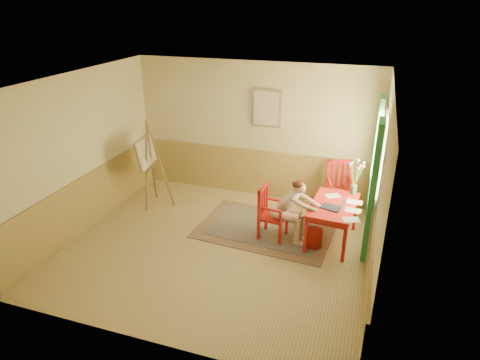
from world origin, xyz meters
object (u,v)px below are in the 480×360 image
(chair_back, at_px, (339,189))
(figure, at_px, (290,208))
(laptop, at_px, (335,206))
(chair_left, at_px, (271,213))
(easel, at_px, (148,156))
(table, at_px, (333,209))

(chair_back, relative_size, figure, 0.92)
(figure, bearing_deg, laptop, 3.12)
(chair_back, height_order, figure, figure)
(laptop, bearing_deg, chair_left, -178.95)
(chair_back, bearing_deg, chair_left, -130.14)
(chair_back, distance_m, laptop, 1.24)
(laptop, bearing_deg, easel, 172.98)
(chair_left, xyz_separation_m, easel, (-2.62, 0.47, 0.58))
(chair_back, bearing_deg, easel, -168.26)
(figure, height_order, laptop, figure)
(chair_left, distance_m, easel, 2.72)
(chair_left, height_order, laptop, chair_left)
(laptop, xyz_separation_m, easel, (-3.69, 0.45, 0.29))
(figure, bearing_deg, easel, 170.51)
(easel, bearing_deg, chair_back, 11.74)
(chair_back, xyz_separation_m, figure, (-0.70, -1.25, 0.10))
(laptop, bearing_deg, chair_back, 91.44)
(figure, xyz_separation_m, laptop, (0.73, 0.04, 0.13))
(chair_left, bearing_deg, table, 10.76)
(figure, distance_m, laptop, 0.75)
(figure, relative_size, easel, 0.65)
(chair_left, xyz_separation_m, laptop, (1.07, 0.02, 0.29))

